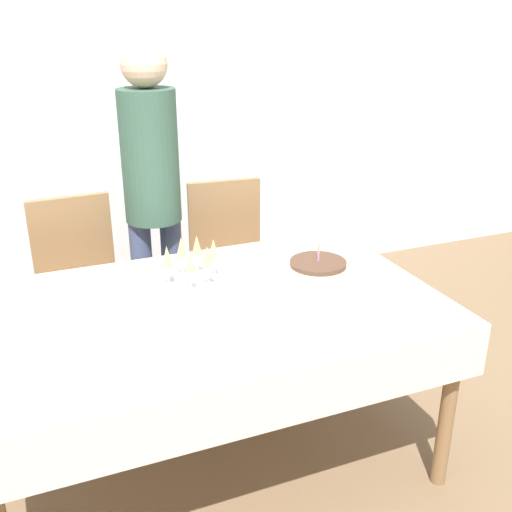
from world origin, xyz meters
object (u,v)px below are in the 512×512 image
at_px(birthday_cake, 318,272).
at_px(person_standing, 152,181).
at_px(dining_chair_far_left, 81,286).
at_px(dining_chair_far_right, 230,262).
at_px(champagne_tray, 194,264).
at_px(plate_stack_main, 202,323).

height_order(birthday_cake, person_standing, person_standing).
height_order(dining_chair_far_left, birthday_cake, dining_chair_far_left).
height_order(dining_chair_far_right, person_standing, person_standing).
bearing_deg(champagne_tray, dining_chair_far_right, 59.09).
bearing_deg(birthday_cake, dining_chair_far_right, 94.90).
bearing_deg(champagne_tray, dining_chair_far_left, 121.26).
height_order(birthday_cake, plate_stack_main, birthday_cake).
bearing_deg(dining_chair_far_left, dining_chair_far_right, -0.01).
xyz_separation_m(dining_chair_far_right, person_standing, (-0.40, 0.02, 0.49)).
bearing_deg(birthday_cake, dining_chair_far_left, 135.36).
relative_size(birthday_cake, plate_stack_main, 1.02).
xyz_separation_m(dining_chair_far_right, plate_stack_main, (-0.48, -1.05, 0.25)).
relative_size(dining_chair_far_left, champagne_tray, 3.11).
bearing_deg(plate_stack_main, birthday_cake, 18.49).
xyz_separation_m(champagne_tray, person_standing, (-0.00, 0.68, 0.18)).
xyz_separation_m(dining_chair_far_left, birthday_cake, (0.87, -0.86, 0.28)).
height_order(champagne_tray, person_standing, person_standing).
relative_size(dining_chair_far_left, dining_chair_far_right, 1.00).
bearing_deg(person_standing, dining_chair_far_left, -177.43).
distance_m(birthday_cake, plate_stack_main, 0.59).
relative_size(birthday_cake, person_standing, 0.14).
xyz_separation_m(champagne_tray, plate_stack_main, (-0.09, -0.39, -0.06)).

